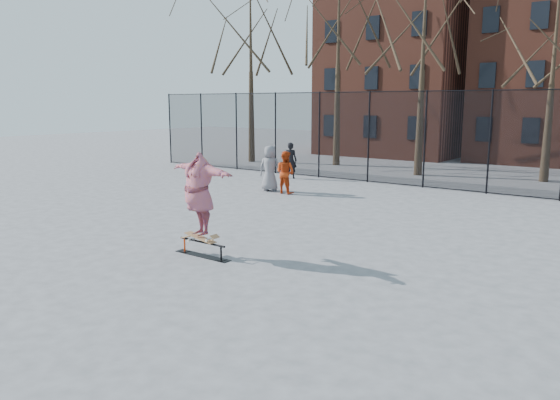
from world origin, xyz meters
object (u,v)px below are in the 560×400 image
Objects in this scene: bystander_red at (285,172)px; skateboard at (200,238)px; skate_rail at (202,250)px; bystander_grey at (270,168)px; skater at (199,196)px; bystander_black at (290,160)px.

skateboard is at bearing 116.45° from bystander_red.
bystander_grey is (-4.63, 8.33, 0.77)m from skate_rail.
skater reaches higher than bystander_grey.
bystander_grey is 1.10× the size of bystander_red.
skateboard reaches higher than skate_rail.
bystander_red is at bearing 114.70° from skate_rail.
skater is at bearing 99.22° from bystander_grey.
skateboard is 1.00m from skater.
skateboard is at bearing 95.25° from bystander_black.
bystander_red is at bearing 127.15° from skater.
bystander_red is at bearing 114.35° from skateboard.
bystander_red is (-3.73, 8.24, -0.58)m from skater.
skater is 1.28× the size of bystander_grey.
skate_rail is at bearing 12.80° from skater.
skater is 9.52m from bystander_grey.
skate_rail is 0.69× the size of skater.
skater reaches higher than skate_rail.
skate_rail is 13.35m from bystander_black.
bystander_grey reaches higher than bystander_red.
skate_rail is at bearing 95.48° from bystander_black.
bystander_grey is at bearing 118.73° from skateboard.
bystander_grey reaches higher than skateboard.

